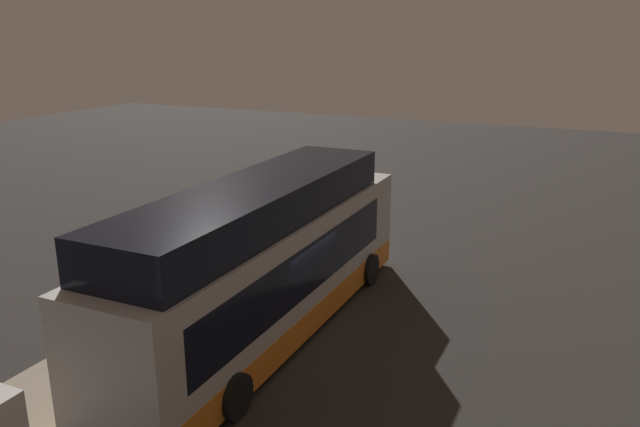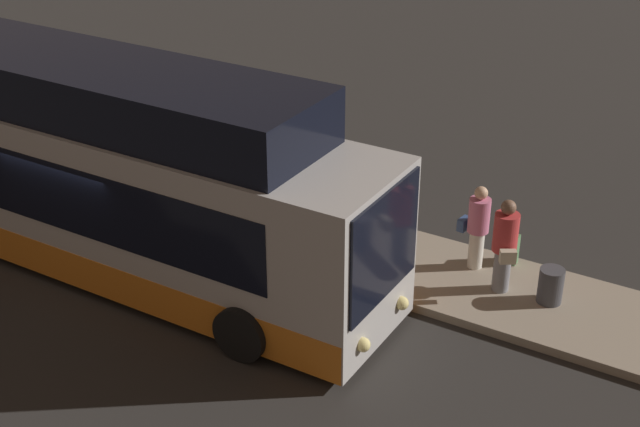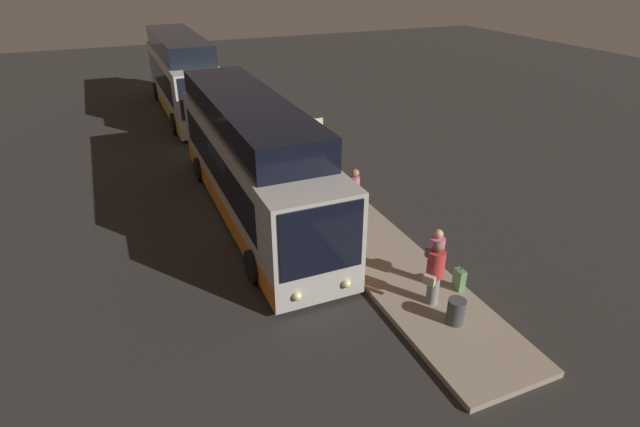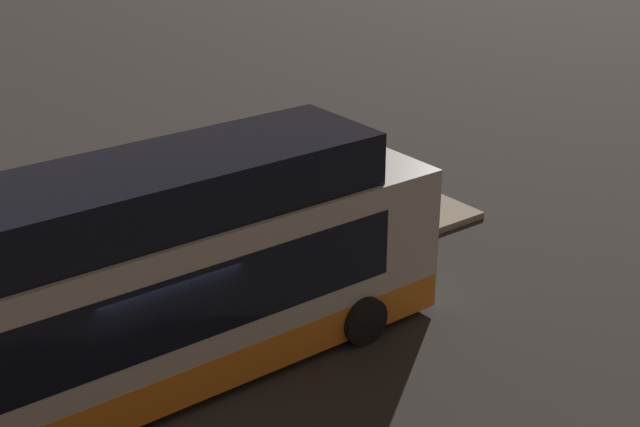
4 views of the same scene
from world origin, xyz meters
name	(u,v)px [view 4 (image 4 of 4)]	position (x,y,z in m)	size (l,w,h in m)	color
ground	(153,389)	(0.00, 0.00, 0.00)	(80.00, 80.00, 0.00)	#2B2826
platform	(85,319)	(0.00, 2.84, 0.08)	(20.00, 2.48, 0.16)	gray
bus_lead	(129,297)	(-0.19, 0.22, 1.80)	(11.85, 2.76, 4.02)	#B2ADA8
passenger_boarding	(318,194)	(6.12, 3.36, 1.05)	(0.61, 0.45, 1.66)	silver
passenger_waiting	(167,239)	(2.00, 3.04, 1.18)	(0.42, 0.56, 1.83)	#4C476B
passenger_with_bags	(355,191)	(6.84, 2.83, 1.12)	(0.63, 0.71, 1.79)	gray
suitcase	(322,205)	(6.62, 3.83, 0.46)	(0.32, 0.19, 0.83)	#598C59
trash_bin	(381,206)	(7.71, 2.91, 0.49)	(0.44, 0.44, 0.65)	#3F3F44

